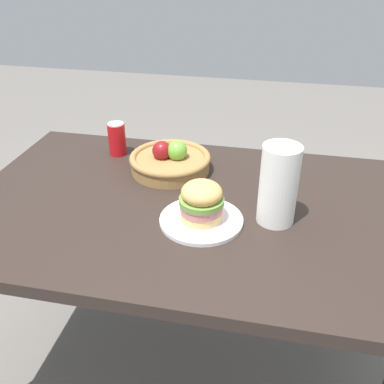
{
  "coord_description": "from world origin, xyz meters",
  "views": [
    {
      "loc": [
        0.26,
        -1.13,
        1.48
      ],
      "look_at": [
        0.03,
        -0.03,
        0.81
      ],
      "focal_mm": 40.61,
      "sensor_mm": 36.0,
      "label": 1
    }
  ],
  "objects_px": {
    "soda_can": "(117,139)",
    "sandwich": "(202,201)",
    "plate": "(201,220)",
    "fruit_basket": "(170,161)",
    "paper_towel_roll": "(279,185)"
  },
  "relations": [
    {
      "from": "soda_can",
      "to": "sandwich",
      "type": "bearing_deg",
      "value": -43.99
    },
    {
      "from": "plate",
      "to": "fruit_basket",
      "type": "height_order",
      "value": "fruit_basket"
    },
    {
      "from": "plate",
      "to": "soda_can",
      "type": "distance_m",
      "value": 0.56
    },
    {
      "from": "plate",
      "to": "soda_can",
      "type": "xyz_separation_m",
      "value": [
        -0.4,
        0.39,
        0.06
      ]
    },
    {
      "from": "plate",
      "to": "paper_towel_roll",
      "type": "xyz_separation_m",
      "value": [
        0.21,
        0.05,
        0.11
      ]
    },
    {
      "from": "fruit_basket",
      "to": "paper_towel_roll",
      "type": "xyz_separation_m",
      "value": [
        0.38,
        -0.24,
        0.08
      ]
    },
    {
      "from": "fruit_basket",
      "to": "paper_towel_roll",
      "type": "distance_m",
      "value": 0.46
    },
    {
      "from": "plate",
      "to": "soda_can",
      "type": "bearing_deg",
      "value": 136.01
    },
    {
      "from": "paper_towel_roll",
      "to": "sandwich",
      "type": "bearing_deg",
      "value": -165.58
    },
    {
      "from": "plate",
      "to": "fruit_basket",
      "type": "distance_m",
      "value": 0.35
    },
    {
      "from": "paper_towel_roll",
      "to": "soda_can",
      "type": "bearing_deg",
      "value": 151.49
    },
    {
      "from": "soda_can",
      "to": "fruit_basket",
      "type": "height_order",
      "value": "soda_can"
    },
    {
      "from": "sandwich",
      "to": "soda_can",
      "type": "bearing_deg",
      "value": 136.01
    },
    {
      "from": "soda_can",
      "to": "fruit_basket",
      "type": "distance_m",
      "value": 0.25
    },
    {
      "from": "sandwich",
      "to": "fruit_basket",
      "type": "bearing_deg",
      "value": 119.74
    }
  ]
}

